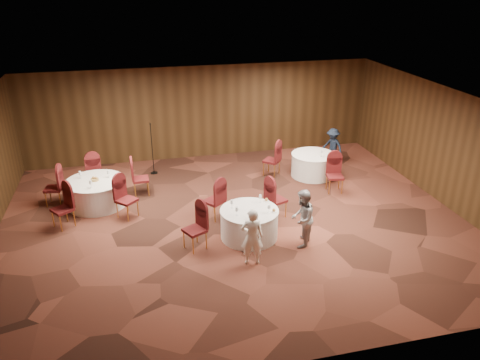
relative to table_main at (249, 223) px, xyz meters
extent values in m
plane|color=black|center=(-0.19, 0.82, -0.38)|extent=(12.00, 12.00, 0.00)
plane|color=silver|center=(-0.19, 0.82, 2.82)|extent=(12.00, 12.00, 0.00)
plane|color=black|center=(-0.19, 5.82, 1.22)|extent=(12.00, 0.00, 12.00)
plane|color=black|center=(-0.19, -4.18, 1.22)|extent=(12.00, 0.00, 12.00)
plane|color=black|center=(5.81, 0.82, 1.22)|extent=(0.00, 10.00, 10.00)
cylinder|color=silver|center=(0.00, 0.00, -0.02)|extent=(1.41, 1.41, 0.72)
cylinder|color=silver|center=(0.00, 0.00, 0.35)|extent=(1.44, 1.44, 0.03)
cylinder|color=silver|center=(-3.73, 2.71, -0.02)|extent=(1.61, 1.61, 0.72)
cylinder|color=silver|center=(-3.73, 2.71, 0.35)|extent=(1.64, 1.64, 0.03)
cylinder|color=silver|center=(2.95, 3.24, -0.02)|extent=(1.36, 1.36, 0.72)
cylinder|color=silver|center=(2.95, 3.24, 0.35)|extent=(1.39, 1.39, 0.03)
cylinder|color=silver|center=(-0.03, -0.42, 0.37)|extent=(0.06, 0.06, 0.01)
cylinder|color=silver|center=(-0.03, -0.42, 0.43)|extent=(0.01, 0.01, 0.11)
cone|color=silver|center=(-0.03, -0.42, 0.53)|extent=(0.08, 0.08, 0.10)
cylinder|color=silver|center=(-0.35, -0.18, 0.37)|extent=(0.06, 0.06, 0.01)
cylinder|color=silver|center=(-0.35, -0.18, 0.43)|extent=(0.01, 0.01, 0.11)
cone|color=silver|center=(-0.35, -0.18, 0.53)|extent=(0.08, 0.08, 0.10)
cylinder|color=silver|center=(0.42, -0.24, 0.37)|extent=(0.06, 0.06, 0.01)
cylinder|color=silver|center=(0.42, -0.24, 0.43)|extent=(0.01, 0.01, 0.11)
cone|color=silver|center=(0.42, -0.24, 0.53)|extent=(0.08, 0.08, 0.10)
cylinder|color=silver|center=(-0.39, 0.22, 0.37)|extent=(0.06, 0.06, 0.01)
cylinder|color=silver|center=(-0.39, 0.22, 0.43)|extent=(0.01, 0.01, 0.11)
cone|color=silver|center=(-0.39, 0.22, 0.53)|extent=(0.08, 0.08, 0.10)
cylinder|color=silver|center=(0.37, 0.34, 0.37)|extent=(0.06, 0.06, 0.01)
cylinder|color=silver|center=(0.37, 0.34, 0.43)|extent=(0.01, 0.01, 0.11)
cone|color=silver|center=(0.37, 0.34, 0.53)|extent=(0.08, 0.08, 0.10)
cylinder|color=white|center=(0.02, -0.52, 0.37)|extent=(0.15, 0.15, 0.01)
sphere|color=#9E6B33|center=(0.02, -0.52, 0.41)|extent=(0.08, 0.08, 0.08)
cylinder|color=white|center=(0.55, -0.22, 0.37)|extent=(0.15, 0.15, 0.01)
sphere|color=#9E6B33|center=(0.55, -0.22, 0.41)|extent=(0.08, 0.08, 0.08)
cylinder|color=white|center=(0.54, 0.37, 0.37)|extent=(0.15, 0.15, 0.01)
sphere|color=#9E6B33|center=(0.54, 0.37, 0.41)|extent=(0.08, 0.08, 0.08)
cylinder|color=silver|center=(-3.35, 2.84, 0.37)|extent=(0.06, 0.06, 0.01)
cylinder|color=silver|center=(-3.35, 2.84, 0.43)|extent=(0.01, 0.01, 0.11)
cone|color=silver|center=(-3.35, 2.84, 0.53)|extent=(0.08, 0.08, 0.10)
cylinder|color=silver|center=(-4.12, 2.96, 0.37)|extent=(0.06, 0.06, 0.01)
cylinder|color=silver|center=(-4.12, 2.96, 0.43)|extent=(0.01, 0.01, 0.11)
cone|color=silver|center=(-4.12, 2.96, 0.53)|extent=(0.08, 0.08, 0.10)
cylinder|color=silver|center=(-3.80, 2.23, 0.37)|extent=(0.06, 0.06, 0.01)
cylinder|color=silver|center=(-3.80, 2.23, 0.43)|extent=(0.01, 0.01, 0.11)
cone|color=silver|center=(-3.80, 2.23, 0.53)|extent=(0.08, 0.08, 0.10)
cylinder|color=olive|center=(-3.73, 2.71, 0.39)|extent=(0.22, 0.22, 0.06)
sphere|color=#9E6B33|center=(-3.76, 2.73, 0.45)|extent=(0.07, 0.07, 0.07)
sphere|color=#9E6B33|center=(-3.69, 2.69, 0.45)|extent=(0.07, 0.07, 0.07)
cylinder|color=silver|center=(3.10, 2.98, 0.37)|extent=(0.06, 0.06, 0.01)
cylinder|color=silver|center=(3.10, 2.98, 0.43)|extent=(0.01, 0.01, 0.11)
cone|color=silver|center=(3.10, 2.98, 0.53)|extent=(0.08, 0.08, 0.10)
cylinder|color=black|center=(-2.02, 4.62, -0.37)|extent=(0.24, 0.24, 0.02)
cylinder|color=black|center=(-2.02, 4.62, 0.48)|extent=(0.02, 0.02, 1.67)
cylinder|color=black|center=(-2.02, 4.67, 1.29)|extent=(0.04, 0.12, 0.04)
imported|color=white|center=(-0.23, -1.15, 0.31)|extent=(0.55, 0.42, 1.37)
imported|color=#9E9DA2|center=(1.11, -0.66, 0.34)|extent=(0.83, 0.88, 1.44)
imported|color=black|center=(3.99, 4.09, 0.25)|extent=(0.80, 0.92, 1.24)
camera|label=1|loc=(-2.57, -9.74, 5.65)|focal=35.00mm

